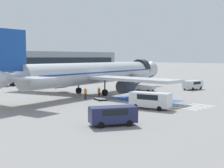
# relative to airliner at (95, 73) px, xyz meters

# --- Properties ---
(ground_plane) EXTENTS (600.00, 600.00, 0.00)m
(ground_plane) POSITION_rel_airliner_xyz_m (-1.00, 0.20, -3.82)
(ground_plane) COLOR gray
(apron_leadline_yellow) EXTENTS (76.99, 15.51, 0.01)m
(apron_leadline_yellow) POSITION_rel_airliner_xyz_m (0.64, 0.13, -3.81)
(apron_leadline_yellow) COLOR gold
(apron_leadline_yellow) RESTS_ON ground_plane
(apron_stand_patch_blue) EXTENTS (6.79, 10.96, 0.01)m
(apron_stand_patch_blue) POSITION_rel_airliner_xyz_m (0.64, -11.28, -3.81)
(apron_stand_patch_blue) COLOR #2856A8
(apron_stand_patch_blue) RESTS_ON ground_plane
(apron_walkway_bar_0) EXTENTS (0.44, 3.60, 0.01)m
(apron_walkway_bar_0) POSITION_rel_airliner_xyz_m (-2.36, -20.87, -3.81)
(apron_walkway_bar_0) COLOR silver
(apron_walkway_bar_0) RESTS_ON ground_plane
(apron_walkway_bar_1) EXTENTS (0.44, 3.60, 0.01)m
(apron_walkway_bar_1) POSITION_rel_airliner_xyz_m (-1.16, -20.87, -3.81)
(apron_walkway_bar_1) COLOR silver
(apron_walkway_bar_1) RESTS_ON ground_plane
(apron_walkway_bar_2) EXTENTS (0.44, 3.60, 0.01)m
(apron_walkway_bar_2) POSITION_rel_airliner_xyz_m (0.04, -20.87, -3.81)
(apron_walkway_bar_2) COLOR silver
(apron_walkway_bar_2) RESTS_ON ground_plane
(apron_walkway_bar_3) EXTENTS (0.44, 3.60, 0.01)m
(apron_walkway_bar_3) POSITION_rel_airliner_xyz_m (1.24, -20.87, -3.81)
(apron_walkway_bar_3) COLOR silver
(apron_walkway_bar_3) RESTS_ON ground_plane
(apron_walkway_bar_4) EXTENTS (0.44, 3.60, 0.01)m
(apron_walkway_bar_4) POSITION_rel_airliner_xyz_m (2.44, -20.87, -3.81)
(apron_walkway_bar_4) COLOR silver
(apron_walkway_bar_4) RESTS_ON ground_plane
(airliner) EXTENTS (44.33, 35.69, 10.53)m
(airliner) POSITION_rel_airliner_xyz_m (0.00, 0.00, 0.00)
(airliner) COLOR silver
(airliner) RESTS_ON ground_plane
(boarding_stairs_forward) EXTENTS (3.09, 5.51, 3.98)m
(boarding_stairs_forward) POSITION_rel_airliner_xyz_m (10.81, -2.41, -2.83)
(boarding_stairs_forward) COLOR #ADB2BA
(boarding_stairs_forward) RESTS_ON ground_plane
(service_van_1) EXTENTS (4.98, 3.81, 1.90)m
(service_van_1) POSITION_rel_airliner_xyz_m (-16.26, -21.44, -2.66)
(service_van_1) COLOR #1E234C
(service_van_1) RESTS_ON ground_plane
(service_van_2) EXTENTS (3.26, 5.66, 2.18)m
(service_van_2) POSITION_rel_airliner_xyz_m (-5.85, -17.77, -2.51)
(service_van_2) COLOR silver
(service_van_2) RESTS_ON ground_plane
(service_van_3) EXTENTS (4.78, 2.30, 1.88)m
(service_van_3) POSITION_rel_airliner_xyz_m (19.91, -8.37, -2.67)
(service_van_3) COLOR silver
(service_van_3) RESTS_ON ground_plane
(baggage_cart) EXTENTS (2.34, 2.97, 0.87)m
(baggage_cart) POSITION_rel_airliner_xyz_m (-4.74, -6.83, -3.56)
(baggage_cart) COLOR gray
(baggage_cart) RESTS_ON ground_plane
(ground_crew_0) EXTENTS (0.30, 0.46, 1.68)m
(ground_crew_0) POSITION_rel_airliner_xyz_m (-2.67, -4.18, -2.85)
(ground_crew_0) COLOR black
(ground_crew_0) RESTS_ON ground_plane
(ground_crew_1) EXTENTS (0.42, 0.49, 1.88)m
(ground_crew_1) POSITION_rel_airliner_xyz_m (-5.98, -4.60, -2.72)
(ground_crew_1) COLOR #191E38
(ground_crew_1) RESTS_ON ground_plane
(ground_crew_2) EXTENTS (0.45, 0.48, 1.76)m
(ground_crew_2) POSITION_rel_airliner_xyz_m (4.51, -5.93, -2.80)
(ground_crew_2) COLOR black
(ground_crew_2) RESTS_ON ground_plane
(ground_crew_3) EXTENTS (0.44, 0.48, 1.65)m
(ground_crew_3) POSITION_rel_airliner_xyz_m (3.86, -2.61, -2.87)
(ground_crew_3) COLOR #191E38
(ground_crew_3) RESTS_ON ground_plane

